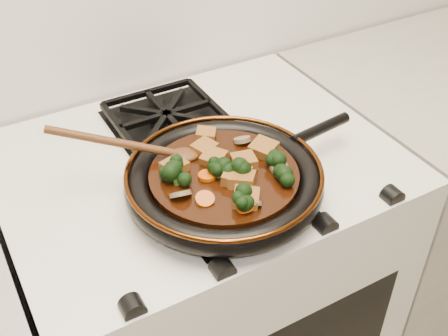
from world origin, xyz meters
TOP-DOWN VIEW (x-y plane):
  - stove at (0.00, 1.69)m, footprint 0.76×0.60m
  - burner_grate_front at (0.00, 1.55)m, footprint 0.23×0.23m
  - burner_grate_back at (0.00, 1.83)m, footprint 0.23×0.23m
  - skillet at (-0.01, 1.56)m, footprint 0.48×0.35m
  - braising_sauce at (-0.01, 1.56)m, footprint 0.26×0.26m
  - tofu_cube_0 at (0.03, 1.56)m, footprint 0.05×0.05m
  - tofu_cube_1 at (-0.09, 1.61)m, footprint 0.05×0.05m
  - tofu_cube_2 at (-0.01, 1.59)m, footprint 0.06×0.06m
  - tofu_cube_3 at (0.08, 1.57)m, footprint 0.06×0.06m
  - tofu_cube_4 at (-0.00, 1.52)m, footprint 0.06×0.06m
  - tofu_cube_5 at (-0.02, 1.47)m, footprint 0.06×0.06m
  - tofu_cube_6 at (-0.01, 1.53)m, footprint 0.06×0.06m
  - tofu_cube_7 at (-0.01, 1.63)m, footprint 0.05×0.05m
  - tofu_cube_8 at (0.01, 1.67)m, footprint 0.05×0.05m
  - broccoli_floret_0 at (-0.03, 1.56)m, footprint 0.06×0.07m
  - broccoli_floret_1 at (0.01, 1.54)m, footprint 0.08×0.08m
  - broccoli_floret_2 at (-0.10, 1.57)m, footprint 0.07×0.06m
  - broccoli_floret_3 at (-0.09, 1.60)m, footprint 0.07×0.08m
  - broccoli_floret_4 at (-0.03, 1.47)m, footprint 0.08×0.07m
  - broccoli_floret_5 at (0.07, 1.49)m, footprint 0.09×0.09m
  - broccoli_floret_6 at (0.07, 1.53)m, footprint 0.09×0.09m
  - carrot_coin_0 at (-0.02, 1.63)m, footprint 0.03×0.03m
  - carrot_coin_1 at (-0.03, 1.46)m, footprint 0.03×0.03m
  - carrot_coin_2 at (-0.05, 1.56)m, footprint 0.03×0.03m
  - carrot_coin_3 at (-0.08, 1.51)m, footprint 0.03×0.03m
  - mushroom_slice_0 at (0.06, 1.62)m, footprint 0.03×0.03m
  - mushroom_slice_1 at (-0.02, 1.46)m, footprint 0.05×0.04m
  - mushroom_slice_2 at (-0.11, 1.54)m, footprint 0.04×0.04m
  - mushroom_slice_3 at (-0.09, 1.61)m, footprint 0.04×0.04m
  - mushroom_slice_4 at (0.07, 1.52)m, footprint 0.03×0.03m
  - wooden_spoon at (-0.11, 1.66)m, footprint 0.15×0.09m

SIDE VIEW (x-z plane):
  - stove at x=0.00m, z-range 0.00..0.90m
  - burner_grate_front at x=0.00m, z-range 0.90..0.93m
  - burner_grate_back at x=0.00m, z-range 0.90..0.93m
  - skillet at x=-0.01m, z-range 0.92..0.97m
  - braising_sauce at x=-0.01m, z-range 0.94..0.96m
  - carrot_coin_0 at x=-0.02m, z-range 0.96..0.97m
  - carrot_coin_1 at x=-0.03m, z-range 0.95..0.97m
  - carrot_coin_2 at x=-0.05m, z-range 0.96..0.97m
  - carrot_coin_3 at x=-0.08m, z-range 0.96..0.97m
  - mushroom_slice_0 at x=0.06m, z-range 0.96..0.98m
  - mushroom_slice_1 at x=-0.02m, z-range 0.95..0.98m
  - mushroom_slice_2 at x=-0.11m, z-range 0.95..0.98m
  - mushroom_slice_3 at x=-0.09m, z-range 0.95..0.98m
  - mushroom_slice_4 at x=0.07m, z-range 0.96..0.98m
  - tofu_cube_8 at x=0.01m, z-range 0.95..0.98m
  - tofu_cube_7 at x=-0.01m, z-range 0.96..0.98m
  - tofu_cube_1 at x=-0.09m, z-range 0.95..0.98m
  - tofu_cube_2 at x=-0.01m, z-range 0.95..0.98m
  - tofu_cube_0 at x=0.03m, z-range 0.96..0.98m
  - tofu_cube_5 at x=-0.02m, z-range 0.95..0.98m
  - tofu_cube_3 at x=0.08m, z-range 0.95..0.98m
  - tofu_cube_4 at x=0.00m, z-range 0.95..0.98m
  - tofu_cube_6 at x=-0.01m, z-range 0.95..0.98m
  - broccoli_floret_4 at x=-0.03m, z-range 0.94..1.01m
  - broccoli_floret_2 at x=-0.10m, z-range 0.94..1.00m
  - broccoli_floret_5 at x=0.07m, z-range 0.94..1.01m
  - broccoli_floret_3 at x=-0.09m, z-range 0.94..1.01m
  - broccoli_floret_1 at x=0.01m, z-range 0.93..1.01m
  - broccoli_floret_0 at x=-0.03m, z-range 0.94..1.01m
  - broccoli_floret_6 at x=0.07m, z-range 0.94..1.01m
  - wooden_spoon at x=-0.11m, z-range 0.86..1.11m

